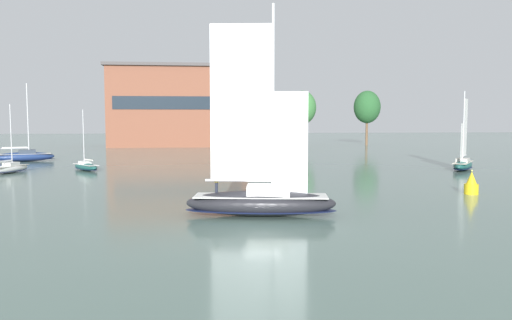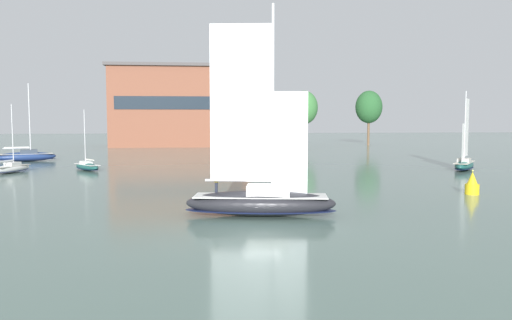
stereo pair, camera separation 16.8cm
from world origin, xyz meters
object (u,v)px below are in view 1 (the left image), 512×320
at_px(tree_shore_center, 303,108).
at_px(sailboat_moored_mid_channel, 24,156).
at_px(tree_shore_left, 367,107).
at_px(sailboat_moored_outer_mooring, 10,168).
at_px(sailboat_moored_far_slip, 463,163).
at_px(sailboat_main, 261,200).
at_px(channel_buoy, 471,184).
at_px(sailboat_moored_near_marina, 86,166).

relative_size(tree_shore_center, sailboat_moored_mid_channel, 1.09).
bearing_deg(tree_shore_left, sailboat_moored_mid_channel, -149.18).
bearing_deg(sailboat_moored_outer_mooring, sailboat_moored_mid_channel, 103.18).
distance_m(tree_shore_center, sailboat_moored_far_slip, 56.52).
bearing_deg(sailboat_moored_mid_channel, sailboat_moored_far_slip, -17.62).
bearing_deg(sailboat_moored_far_slip, sailboat_moored_mid_channel, 162.38).
relative_size(sailboat_main, sailboat_moored_mid_channel, 1.17).
xyz_separation_m(tree_shore_center, sailboat_main, (-19.74, -82.81, -8.14)).
height_order(sailboat_moored_mid_channel, channel_buoy, sailboat_moored_mid_channel).
relative_size(sailboat_main, sailboat_moored_near_marina, 1.82).
distance_m(sailboat_moored_mid_channel, sailboat_moored_far_slip, 64.11).
xyz_separation_m(tree_shore_left, sailboat_moored_near_marina, (-56.04, -55.88, -9.02)).
height_order(sailboat_moored_near_marina, channel_buoy, sailboat_moored_near_marina).
height_order(tree_shore_left, sailboat_moored_mid_channel, tree_shore_left).
height_order(sailboat_moored_far_slip, channel_buoy, sailboat_moored_far_slip).
bearing_deg(sailboat_moored_mid_channel, sailboat_main, -56.42).
bearing_deg(sailboat_main, tree_shore_left, 67.09).
relative_size(tree_shore_left, tree_shore_center, 1.03).
bearing_deg(sailboat_moored_near_marina, sailboat_main, -59.81).
xyz_separation_m(tree_shore_center, channel_buoy, (-0.22, -75.07, -8.40)).
relative_size(sailboat_moored_near_marina, sailboat_moored_mid_channel, 0.64).
height_order(sailboat_moored_near_marina, sailboat_moored_far_slip, sailboat_moored_far_slip).
distance_m(tree_shore_left, sailboat_moored_far_slip, 61.41).
height_order(sailboat_moored_far_slip, sailboat_moored_outer_mooring, sailboat_moored_far_slip).
height_order(tree_shore_left, sailboat_moored_near_marina, tree_shore_left).
bearing_deg(channel_buoy, sailboat_moored_near_marina, 147.36).
bearing_deg(sailboat_moored_outer_mooring, channel_buoy, -25.65).
distance_m(sailboat_main, sailboat_moored_outer_mooring, 40.82).
bearing_deg(tree_shore_center, sailboat_moored_far_slip, -79.68).
xyz_separation_m(sailboat_main, sailboat_moored_near_marina, (-18.78, 32.28, -0.58)).
distance_m(tree_shore_center, sailboat_moored_outer_mooring, 71.11).
bearing_deg(tree_shore_left, sailboat_moored_far_slip, -97.09).
height_order(sailboat_moored_mid_channel, sailboat_moored_far_slip, sailboat_moored_mid_channel).
distance_m(sailboat_main, sailboat_moored_far_slip, 40.74).
distance_m(sailboat_moored_far_slip, channel_buoy, 22.54).
xyz_separation_m(sailboat_moored_mid_channel, channel_buoy, (50.87, -39.48, 0.04)).
xyz_separation_m(sailboat_main, sailboat_moored_far_slip, (29.75, 27.83, -0.27)).
relative_size(sailboat_moored_mid_channel, sailboat_moored_outer_mooring, 1.44).
height_order(tree_shore_center, sailboat_moored_outer_mooring, tree_shore_center).
height_order(sailboat_main, sailboat_moored_mid_channel, sailboat_main).
relative_size(tree_shore_left, sailboat_moored_near_marina, 1.75).
bearing_deg(tree_shore_center, sailboat_moored_mid_channel, -145.15).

